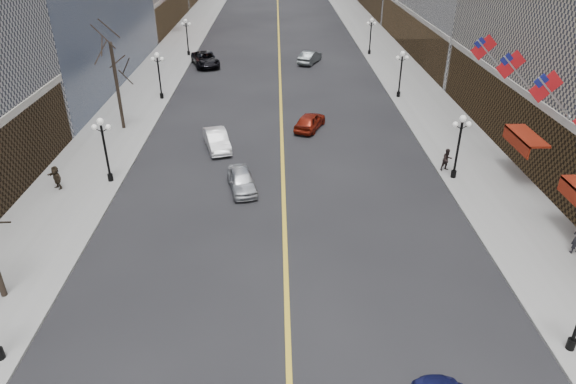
{
  "coord_description": "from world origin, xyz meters",
  "views": [
    {
      "loc": [
        -0.37,
        -1.52,
        16.14
      ],
      "look_at": [
        0.02,
        15.74,
        6.81
      ],
      "focal_mm": 32.0,
      "sensor_mm": 36.0,
      "label": 1
    }
  ],
  "objects_px": {
    "streetlamp_east_2": "(401,69)",
    "streetlamp_east_3": "(371,32)",
    "streetlamp_west_1": "(104,143)",
    "car_sb_far": "(310,57)",
    "car_nb_far": "(205,59)",
    "streetlamp_west_2": "(159,71)",
    "car_sb_mid": "(310,121)",
    "streetlamp_east_1": "(459,140)",
    "car_nb_mid": "(217,140)",
    "streetlamp_west_3": "(187,33)",
    "car_nb_near": "(242,180)"
  },
  "relations": [
    {
      "from": "streetlamp_east_3",
      "to": "car_nb_mid",
      "type": "distance_m",
      "value": 34.78
    },
    {
      "from": "streetlamp_east_2",
      "to": "car_nb_far",
      "type": "height_order",
      "value": "streetlamp_east_2"
    },
    {
      "from": "car_nb_near",
      "to": "streetlamp_east_3",
      "type": "bearing_deg",
      "value": 56.44
    },
    {
      "from": "streetlamp_west_3",
      "to": "car_nb_far",
      "type": "relative_size",
      "value": 0.76
    },
    {
      "from": "car_sb_mid",
      "to": "car_sb_far",
      "type": "relative_size",
      "value": 0.92
    },
    {
      "from": "streetlamp_east_2",
      "to": "streetlamp_west_3",
      "type": "bearing_deg",
      "value": 142.67
    },
    {
      "from": "streetlamp_west_1",
      "to": "streetlamp_east_3",
      "type": "bearing_deg",
      "value": 56.75
    },
    {
      "from": "streetlamp_west_1",
      "to": "streetlamp_west_3",
      "type": "relative_size",
      "value": 1.0
    },
    {
      "from": "streetlamp_east_2",
      "to": "streetlamp_west_3",
      "type": "height_order",
      "value": "same"
    },
    {
      "from": "streetlamp_west_1",
      "to": "streetlamp_west_2",
      "type": "xyz_separation_m",
      "value": [
        0.0,
        18.0,
        0.0
      ]
    },
    {
      "from": "car_nb_near",
      "to": "car_nb_mid",
      "type": "bearing_deg",
      "value": 96.45
    },
    {
      "from": "streetlamp_east_3",
      "to": "streetlamp_west_1",
      "type": "height_order",
      "value": "same"
    },
    {
      "from": "streetlamp_west_1",
      "to": "car_nb_near",
      "type": "relative_size",
      "value": 1.1
    },
    {
      "from": "streetlamp_east_3",
      "to": "car_nb_far",
      "type": "relative_size",
      "value": 0.76
    },
    {
      "from": "car_nb_near",
      "to": "car_nb_far",
      "type": "bearing_deg",
      "value": 88.79
    },
    {
      "from": "car_nb_mid",
      "to": "car_nb_near",
      "type": "bearing_deg",
      "value": -86.9
    },
    {
      "from": "car_nb_near",
      "to": "car_nb_far",
      "type": "distance_m",
      "value": 32.75
    },
    {
      "from": "streetlamp_west_3",
      "to": "streetlamp_east_2",
      "type": "bearing_deg",
      "value": -37.33
    },
    {
      "from": "streetlamp_west_1",
      "to": "car_nb_mid",
      "type": "xyz_separation_m",
      "value": [
        6.72,
        5.66,
        -2.17
      ]
    },
    {
      "from": "streetlamp_west_3",
      "to": "car_nb_near",
      "type": "height_order",
      "value": "streetlamp_west_3"
    },
    {
      "from": "car_nb_far",
      "to": "car_sb_mid",
      "type": "distance_m",
      "value": 24.1
    },
    {
      "from": "streetlamp_east_2",
      "to": "streetlamp_west_1",
      "type": "bearing_deg",
      "value": -142.67
    },
    {
      "from": "car_nb_near",
      "to": "car_nb_far",
      "type": "relative_size",
      "value": 0.69
    },
    {
      "from": "car_nb_mid",
      "to": "car_sb_far",
      "type": "xyz_separation_m",
      "value": [
        8.83,
        26.29,
        0.03
      ]
    },
    {
      "from": "streetlamp_east_1",
      "to": "streetlamp_west_3",
      "type": "xyz_separation_m",
      "value": [
        -23.6,
        36.0,
        0.0
      ]
    },
    {
      "from": "streetlamp_east_1",
      "to": "car_sb_mid",
      "type": "distance_m",
      "value": 13.67
    },
    {
      "from": "car_nb_mid",
      "to": "car_nb_far",
      "type": "relative_size",
      "value": 0.75
    },
    {
      "from": "streetlamp_west_1",
      "to": "streetlamp_west_2",
      "type": "relative_size",
      "value": 1.0
    },
    {
      "from": "streetlamp_west_1",
      "to": "car_sb_far",
      "type": "relative_size",
      "value": 0.98
    },
    {
      "from": "streetlamp_east_2",
      "to": "streetlamp_east_3",
      "type": "height_order",
      "value": "same"
    },
    {
      "from": "car_nb_near",
      "to": "car_nb_mid",
      "type": "height_order",
      "value": "car_nb_mid"
    },
    {
      "from": "streetlamp_east_1",
      "to": "car_sb_mid",
      "type": "xyz_separation_m",
      "value": [
        -9.38,
        9.71,
        -2.18
      ]
    },
    {
      "from": "streetlamp_east_2",
      "to": "streetlamp_east_3",
      "type": "distance_m",
      "value": 18.0
    },
    {
      "from": "streetlamp_east_1",
      "to": "car_nb_mid",
      "type": "relative_size",
      "value": 1.02
    },
    {
      "from": "streetlamp_west_3",
      "to": "car_nb_far",
      "type": "xyz_separation_m",
      "value": [
        2.8,
        -5.06,
        -2.08
      ]
    },
    {
      "from": "streetlamp_east_1",
      "to": "car_nb_far",
      "type": "height_order",
      "value": "streetlamp_east_1"
    },
    {
      "from": "streetlamp_east_1",
      "to": "streetlamp_east_3",
      "type": "bearing_deg",
      "value": 90.0
    },
    {
      "from": "streetlamp_west_1",
      "to": "car_nb_mid",
      "type": "relative_size",
      "value": 1.02
    },
    {
      "from": "car_nb_far",
      "to": "car_sb_far",
      "type": "height_order",
      "value": "car_nb_far"
    },
    {
      "from": "car_nb_far",
      "to": "car_nb_near",
      "type": "bearing_deg",
      "value": -96.31
    },
    {
      "from": "streetlamp_east_1",
      "to": "car_nb_mid",
      "type": "distance_m",
      "value": 17.94
    },
    {
      "from": "car_nb_mid",
      "to": "car_sb_mid",
      "type": "relative_size",
      "value": 1.04
    },
    {
      "from": "streetlamp_east_1",
      "to": "car_nb_near",
      "type": "height_order",
      "value": "streetlamp_east_1"
    },
    {
      "from": "streetlamp_east_3",
      "to": "streetlamp_west_2",
      "type": "xyz_separation_m",
      "value": [
        -23.6,
        -18.0,
        0.0
      ]
    },
    {
      "from": "car_nb_far",
      "to": "car_sb_far",
      "type": "relative_size",
      "value": 1.28
    },
    {
      "from": "car_nb_mid",
      "to": "car_sb_mid",
      "type": "distance_m",
      "value": 8.52
    },
    {
      "from": "car_sb_mid",
      "to": "streetlamp_west_2",
      "type": "bearing_deg",
      "value": -7.46
    },
    {
      "from": "streetlamp_east_1",
      "to": "streetlamp_west_3",
      "type": "relative_size",
      "value": 1.0
    },
    {
      "from": "streetlamp_east_2",
      "to": "car_nb_mid",
      "type": "xyz_separation_m",
      "value": [
        -16.88,
        -12.34,
        -2.17
      ]
    },
    {
      "from": "car_nb_mid",
      "to": "car_nb_far",
      "type": "distance_m",
      "value": 25.57
    }
  ]
}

